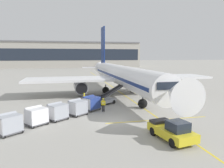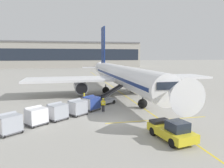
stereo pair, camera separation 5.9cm
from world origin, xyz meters
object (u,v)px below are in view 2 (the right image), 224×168
belt_loader (106,98)px  baggage_cart_lead (91,103)px  baggage_cart_third (57,111)px  safety_cone_engine_keepout (89,97)px  baggage_cart_fifth (9,123)px  baggage_cart_second (77,107)px  parked_airplane (121,76)px  pushback_tug (172,130)px  ground_crew_by_carts (84,98)px  baggage_cart_fourth (36,116)px  ground_crew_by_loader (103,104)px

belt_loader → baggage_cart_lead: size_ratio=2.02×
baggage_cart_third → safety_cone_engine_keepout: size_ratio=3.47×
baggage_cart_fifth → baggage_cart_second: bearing=37.1°
baggage_cart_lead → parked_airplane: bearing=57.6°
pushback_tug → safety_cone_engine_keepout: bearing=106.1°
baggage_cart_second → ground_crew_by_carts: 5.35m
parked_airplane → baggage_cart_fifth: (-15.14, -17.50, -2.47)m
ground_crew_by_carts → safety_cone_engine_keepout: ground_crew_by_carts is taller
belt_loader → baggage_cart_fourth: 11.82m
pushback_tug → ground_crew_by_carts: size_ratio=2.70×
baggage_cart_fourth → safety_cone_engine_keepout: bearing=60.6°
belt_loader → baggage_cart_lead: belt_loader is taller
pushback_tug → safety_cone_engine_keepout: pushback_tug is taller
baggage_cart_second → baggage_cart_fifth: size_ratio=1.00×
ground_crew_by_carts → baggage_cart_second: bearing=-103.4°
pushback_tug → baggage_cart_third: bearing=141.3°
baggage_cart_third → pushback_tug: (9.78, -7.83, -0.17)m
baggage_cart_third → ground_crew_by_carts: (3.53, 6.66, -0.00)m
baggage_cart_lead → ground_crew_by_loader: baggage_cart_lead is taller
ground_crew_by_carts → ground_crew_by_loader: bearing=-63.9°
baggage_cart_second → baggage_cart_lead: bearing=45.0°
baggage_cart_second → baggage_cart_third: 2.72m
baggage_cart_second → ground_crew_by_carts: bearing=76.6°
ground_crew_by_loader → baggage_cart_fourth: bearing=-154.1°
pushback_tug → ground_crew_by_loader: pushback_tug is taller
baggage_cart_fourth → baggage_cart_third: bearing=32.7°
pushback_tug → ground_crew_by_loader: (-4.16, 10.23, 0.17)m
belt_loader → ground_crew_by_loader: 4.32m
baggage_cart_fourth → safety_cone_engine_keepout: size_ratio=3.47×
baggage_cart_third → pushback_tug: bearing=-38.7°
parked_airplane → safety_cone_engine_keepout: size_ratio=57.86×
belt_loader → baggage_cart_third: 9.40m
baggage_cart_lead → baggage_cart_fifth: same height
ground_crew_by_loader → baggage_cart_second: bearing=-164.2°
pushback_tug → baggage_cart_lead: bearing=116.6°
baggage_cart_third → baggage_cart_fourth: bearing=-147.3°
parked_airplane → ground_crew_by_carts: (-7.45, -7.42, -2.47)m
baggage_cart_fourth → baggage_cart_second: bearing=32.6°
baggage_cart_second → baggage_cart_fourth: 5.18m
baggage_cart_second → pushback_tug: baggage_cart_second is taller
baggage_cart_second → baggage_cart_third: bearing=-147.5°
baggage_cart_fourth → ground_crew_by_carts: 9.76m
baggage_cart_fifth → ground_crew_by_loader: baggage_cart_fifth is taller
belt_loader → ground_crew_by_carts: (-3.19, 0.10, 0.18)m
baggage_cart_lead → baggage_cart_second: same height
belt_loader → ground_crew_by_loader: size_ratio=3.05×
baggage_cart_fourth → ground_crew_by_loader: 8.55m
belt_loader → baggage_cart_third: size_ratio=2.02×
safety_cone_engine_keepout → ground_crew_by_loader: bearing=-82.3°
baggage_cart_third → safety_cone_engine_keepout: 11.37m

